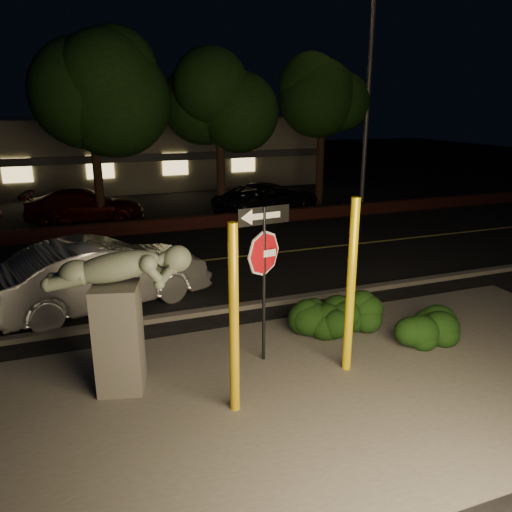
{
  "coord_description": "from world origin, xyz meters",
  "views": [
    {
      "loc": [
        -3.59,
        -7.74,
        4.77
      ],
      "look_at": [
        0.05,
        2.0,
        1.6
      ],
      "focal_mm": 35.0,
      "sensor_mm": 36.0,
      "label": 1
    }
  ],
  "objects_px": {
    "silver_sedan": "(102,274)",
    "parked_car_darkred": "(85,206)",
    "yellow_pole_left": "(234,321)",
    "yellow_pole_right": "(351,288)",
    "signpost": "(264,254)",
    "streetlight": "(365,76)",
    "parked_car_dark": "(268,198)",
    "sculpture": "(119,304)"
  },
  "relations": [
    {
      "from": "signpost",
      "to": "silver_sedan",
      "type": "relative_size",
      "value": 0.59
    },
    {
      "from": "silver_sedan",
      "to": "parked_car_dark",
      "type": "relative_size",
      "value": 0.99
    },
    {
      "from": "yellow_pole_right",
      "to": "sculpture",
      "type": "xyz_separation_m",
      "value": [
        -3.96,
        0.78,
        -0.05
      ]
    },
    {
      "from": "signpost",
      "to": "silver_sedan",
      "type": "height_order",
      "value": "signpost"
    },
    {
      "from": "signpost",
      "to": "parked_car_darkred",
      "type": "xyz_separation_m",
      "value": [
        -2.68,
        13.62,
        -1.46
      ]
    },
    {
      "from": "signpost",
      "to": "streetlight",
      "type": "xyz_separation_m",
      "value": [
        9.05,
        11.37,
        3.77
      ]
    },
    {
      "from": "yellow_pole_left",
      "to": "yellow_pole_right",
      "type": "relative_size",
      "value": 0.96
    },
    {
      "from": "yellow_pole_right",
      "to": "sculpture",
      "type": "bearing_deg",
      "value": 168.78
    },
    {
      "from": "yellow_pole_left",
      "to": "signpost",
      "type": "xyz_separation_m",
      "value": [
        1.03,
        1.37,
        0.59
      ]
    },
    {
      "from": "sculpture",
      "to": "streetlight",
      "type": "height_order",
      "value": "streetlight"
    },
    {
      "from": "signpost",
      "to": "silver_sedan",
      "type": "bearing_deg",
      "value": 117.49
    },
    {
      "from": "silver_sedan",
      "to": "parked_car_darkred",
      "type": "distance_m",
      "value": 9.73
    },
    {
      "from": "signpost",
      "to": "yellow_pole_right",
      "type": "bearing_deg",
      "value": -40.31
    },
    {
      "from": "yellow_pole_left",
      "to": "streetlight",
      "type": "xyz_separation_m",
      "value": [
        10.09,
        12.75,
        4.36
      ]
    },
    {
      "from": "signpost",
      "to": "sculpture",
      "type": "distance_m",
      "value": 2.69
    },
    {
      "from": "yellow_pole_left",
      "to": "signpost",
      "type": "bearing_deg",
      "value": 53.0
    },
    {
      "from": "silver_sedan",
      "to": "streetlight",
      "type": "bearing_deg",
      "value": -73.14
    },
    {
      "from": "signpost",
      "to": "parked_car_darkred",
      "type": "relative_size",
      "value": 0.64
    },
    {
      "from": "yellow_pole_left",
      "to": "signpost",
      "type": "distance_m",
      "value": 1.82
    },
    {
      "from": "silver_sedan",
      "to": "parked_car_darkred",
      "type": "xyz_separation_m",
      "value": [
        -0.01,
        9.73,
        -0.15
      ]
    },
    {
      "from": "streetlight",
      "to": "yellow_pole_right",
      "type": "bearing_deg",
      "value": -120.18
    },
    {
      "from": "sculpture",
      "to": "silver_sedan",
      "type": "xyz_separation_m",
      "value": [
        -0.05,
        3.98,
        -0.74
      ]
    },
    {
      "from": "sculpture",
      "to": "parked_car_dark",
      "type": "distance_m",
      "value": 14.82
    },
    {
      "from": "signpost",
      "to": "parked_car_dark",
      "type": "xyz_separation_m",
      "value": [
        5.13,
        12.51,
        -1.44
      ]
    },
    {
      "from": "silver_sedan",
      "to": "parked_car_darkred",
      "type": "height_order",
      "value": "silver_sedan"
    },
    {
      "from": "signpost",
      "to": "parked_car_darkred",
      "type": "bearing_deg",
      "value": 94.09
    },
    {
      "from": "yellow_pole_right",
      "to": "parked_car_dark",
      "type": "height_order",
      "value": "yellow_pole_right"
    },
    {
      "from": "yellow_pole_left",
      "to": "signpost",
      "type": "height_order",
      "value": "yellow_pole_left"
    },
    {
      "from": "yellow_pole_right",
      "to": "signpost",
      "type": "height_order",
      "value": "yellow_pole_right"
    },
    {
      "from": "yellow_pole_left",
      "to": "parked_car_darkred",
      "type": "bearing_deg",
      "value": 96.28
    },
    {
      "from": "signpost",
      "to": "parked_car_dark",
      "type": "distance_m",
      "value": 13.6
    },
    {
      "from": "streetlight",
      "to": "parked_car_darkred",
      "type": "xyz_separation_m",
      "value": [
        -11.74,
        2.25,
        -5.23
      ]
    },
    {
      "from": "sculpture",
      "to": "parked_car_darkred",
      "type": "height_order",
      "value": "sculpture"
    },
    {
      "from": "yellow_pole_right",
      "to": "silver_sedan",
      "type": "height_order",
      "value": "yellow_pole_right"
    },
    {
      "from": "yellow_pole_left",
      "to": "yellow_pole_right",
      "type": "xyz_separation_m",
      "value": [
        2.36,
        0.5,
        0.07
      ]
    },
    {
      "from": "silver_sedan",
      "to": "parked_car_dark",
      "type": "xyz_separation_m",
      "value": [
        7.8,
        8.62,
        -0.13
      ]
    },
    {
      "from": "silver_sedan",
      "to": "sculpture",
      "type": "bearing_deg",
      "value": 165.05
    },
    {
      "from": "sculpture",
      "to": "parked_car_dark",
      "type": "xyz_separation_m",
      "value": [
        7.75,
        12.6,
        -0.87
      ]
    },
    {
      "from": "signpost",
      "to": "streetlight",
      "type": "bearing_deg",
      "value": 44.42
    },
    {
      "from": "yellow_pole_right",
      "to": "signpost",
      "type": "relative_size",
      "value": 1.08
    },
    {
      "from": "yellow_pole_left",
      "to": "sculpture",
      "type": "height_order",
      "value": "yellow_pole_left"
    },
    {
      "from": "yellow_pole_left",
      "to": "sculpture",
      "type": "bearing_deg",
      "value": 141.12
    }
  ]
}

